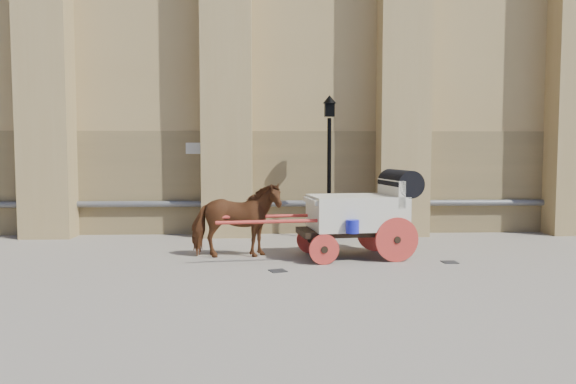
{
  "coord_description": "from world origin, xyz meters",
  "views": [
    {
      "loc": [
        0.05,
        -12.33,
        2.44
      ],
      "look_at": [
        0.58,
        0.31,
        1.5
      ],
      "focal_mm": 35.0,
      "sensor_mm": 36.0,
      "label": 1
    }
  ],
  "objects": [
    {
      "name": "horse",
      "position": [
        -0.6,
        0.36,
        0.85
      ],
      "size": [
        2.08,
        1.06,
        1.71
      ],
      "primitive_type": "imported",
      "rotation": [
        0.0,
        0.0,
        1.64
      ],
      "color": "brown",
      "rests_on": "ground"
    },
    {
      "name": "carriage",
      "position": [
        2.29,
        0.3,
        1.08
      ],
      "size": [
        4.68,
        1.84,
        2.0
      ],
      "rotation": [
        0.0,
        0.0,
        0.14
      ],
      "color": "black",
      "rests_on": "ground"
    },
    {
      "name": "street_lamp",
      "position": [
        1.82,
        2.99,
        2.11
      ],
      "size": [
        0.37,
        0.37,
        3.94
      ],
      "color": "black",
      "rests_on": "ground"
    },
    {
      "name": "drain_grate_near",
      "position": [
        0.31,
        -1.13,
        0.01
      ],
      "size": [
        0.41,
        0.41,
        0.01
      ],
      "primitive_type": "cube",
      "rotation": [
        0.0,
        0.0,
        0.34
      ],
      "color": "black",
      "rests_on": "ground"
    },
    {
      "name": "ground",
      "position": [
        0.0,
        0.0,
        0.0
      ],
      "size": [
        90.0,
        90.0,
        0.0
      ],
      "primitive_type": "plane",
      "color": "slate",
      "rests_on": "ground"
    },
    {
      "name": "drain_grate_far",
      "position": [
        4.08,
        -0.41,
        0.01
      ],
      "size": [
        0.33,
        0.33,
        0.01
      ],
      "primitive_type": "cube",
      "rotation": [
        0.0,
        0.0,
        0.03
      ],
      "color": "black",
      "rests_on": "ground"
    }
  ]
}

